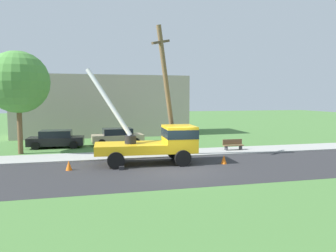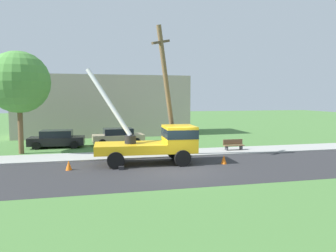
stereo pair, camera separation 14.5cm
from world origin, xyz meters
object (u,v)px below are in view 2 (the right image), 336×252
traffic_cone_ahead (224,160)px  traffic_cone_behind (69,165)px  park_bench (233,145)px  parked_sedan_tan (118,136)px  utility_truck (159,141)px  parked_sedan_black (57,139)px  roadside_tree_near (19,82)px  leaning_utility_pole (167,91)px

traffic_cone_ahead → traffic_cone_behind: same height
traffic_cone_ahead → park_bench: (2.64, 4.35, 0.18)m
parked_sedan_tan → park_bench: parked_sedan_tan is taller
traffic_cone_ahead → park_bench: 5.09m
utility_truck → traffic_cone_ahead: 4.21m
parked_sedan_black → roadside_tree_near: bearing=-132.3°
parked_sedan_black → park_bench: parked_sedan_black is taller
leaning_utility_pole → park_bench: size_ratio=5.53×
leaning_utility_pole → parked_sedan_tan: bearing=111.3°
utility_truck → leaning_utility_pole: bearing=61.3°
leaning_utility_pole → traffic_cone_ahead: (2.93, -2.93, -4.27)m
leaning_utility_pole → parked_sedan_tan: 8.47m
parked_sedan_tan → parked_sedan_black: bearing=-173.8°
leaning_utility_pole → traffic_cone_ahead: size_ratio=15.80×
leaning_utility_pole → roadside_tree_near: size_ratio=1.19×
traffic_cone_ahead → park_bench: bearing=58.8°
leaning_utility_pole → parked_sedan_tan: (-2.75, 7.04, -3.84)m
parked_sedan_black → roadside_tree_near: size_ratio=0.60×
leaning_utility_pole → park_bench: leaning_utility_pole is taller
roadside_tree_near → traffic_cone_behind: bearing=-60.2°
traffic_cone_ahead → roadside_tree_near: size_ratio=0.08×
parked_sedan_black → parked_sedan_tan: same height
utility_truck → park_bench: size_ratio=4.22×
parked_sedan_black → roadside_tree_near: (-2.27, -2.49, 4.49)m
traffic_cone_behind → traffic_cone_ahead: bearing=-2.8°
leaning_utility_pole → parked_sedan_tan: leaning_utility_pole is taller
utility_truck → leaning_utility_pole: leaning_utility_pole is taller
utility_truck → park_bench: 7.31m
park_bench → roadside_tree_near: roadside_tree_near is taller
traffic_cone_ahead → parked_sedan_tan: 11.47m
traffic_cone_ahead → utility_truck: bearing=163.1°
parked_sedan_tan → park_bench: (8.31, -5.62, -0.25)m
traffic_cone_ahead → parked_sedan_tan: size_ratio=0.12×
parked_sedan_black → park_bench: size_ratio=2.80×
traffic_cone_behind → utility_truck: bearing=7.6°
traffic_cone_ahead → traffic_cone_behind: (-9.30, 0.46, 0.00)m
leaning_utility_pole → park_bench: (5.56, 1.42, -4.09)m
traffic_cone_behind → leaning_utility_pole: bearing=21.2°
utility_truck → roadside_tree_near: size_ratio=0.91×
traffic_cone_ahead → parked_sedan_black: bearing=138.7°
utility_truck → leaning_utility_pole: size_ratio=0.76×
leaning_utility_pole → traffic_cone_behind: 8.06m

